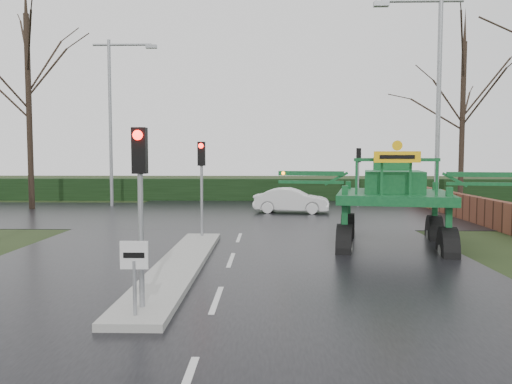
{
  "coord_description": "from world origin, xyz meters",
  "views": [
    {
      "loc": [
        1.07,
        -10.16,
        2.98
      ],
      "look_at": [
        0.73,
        3.84,
        2.0
      ],
      "focal_mm": 35.0,
      "sensor_mm": 36.0,
      "label": 1
    }
  ],
  "objects_px": {
    "traffic_signal_near": "(140,178)",
    "street_light_left_far": "(115,107)",
    "traffic_signal_far": "(358,164)",
    "street_light_right": "(432,88)",
    "white_sedan": "(291,213)",
    "traffic_signal_mid": "(202,168)",
    "crop_sprayer": "(345,186)",
    "keep_left_sign": "(134,266)"
  },
  "relations": [
    {
      "from": "traffic_signal_mid",
      "to": "crop_sprayer",
      "type": "xyz_separation_m",
      "value": [
        4.84,
        -1.66,
        -0.53
      ]
    },
    {
      "from": "street_light_right",
      "to": "crop_sprayer",
      "type": "xyz_separation_m",
      "value": [
        -4.66,
        -6.17,
        -3.93
      ]
    },
    {
      "from": "traffic_signal_near",
      "to": "white_sedan",
      "type": "height_order",
      "value": "traffic_signal_near"
    },
    {
      "from": "keep_left_sign",
      "to": "traffic_signal_far",
      "type": "height_order",
      "value": "traffic_signal_far"
    },
    {
      "from": "keep_left_sign",
      "to": "white_sedan",
      "type": "distance_m",
      "value": 18.29
    },
    {
      "from": "street_light_right",
      "to": "street_light_left_far",
      "type": "distance_m",
      "value": 18.24
    },
    {
      "from": "traffic_signal_near",
      "to": "traffic_signal_mid",
      "type": "distance_m",
      "value": 8.5
    },
    {
      "from": "keep_left_sign",
      "to": "traffic_signal_near",
      "type": "distance_m",
      "value": 1.61
    },
    {
      "from": "traffic_signal_mid",
      "to": "traffic_signal_near",
      "type": "bearing_deg",
      "value": -90.0
    },
    {
      "from": "traffic_signal_mid",
      "to": "crop_sprayer",
      "type": "distance_m",
      "value": 5.14
    },
    {
      "from": "traffic_signal_near",
      "to": "crop_sprayer",
      "type": "relative_size",
      "value": 0.46
    },
    {
      "from": "traffic_signal_mid",
      "to": "street_light_right",
      "type": "relative_size",
      "value": 0.35
    },
    {
      "from": "crop_sprayer",
      "to": "traffic_signal_far",
      "type": "bearing_deg",
      "value": 89.18
    },
    {
      "from": "keep_left_sign",
      "to": "street_light_right",
      "type": "relative_size",
      "value": 0.14
    },
    {
      "from": "street_light_left_far",
      "to": "white_sedan",
      "type": "distance_m",
      "value": 12.62
    },
    {
      "from": "traffic_signal_near",
      "to": "crop_sprayer",
      "type": "bearing_deg",
      "value": 54.71
    },
    {
      "from": "keep_left_sign",
      "to": "street_light_right",
      "type": "bearing_deg",
      "value": 54.88
    },
    {
      "from": "traffic_signal_near",
      "to": "white_sedan",
      "type": "relative_size",
      "value": 0.88
    },
    {
      "from": "traffic_signal_far",
      "to": "street_light_right",
      "type": "bearing_deg",
      "value": 101.95
    },
    {
      "from": "crop_sprayer",
      "to": "white_sedan",
      "type": "bearing_deg",
      "value": 107.59
    },
    {
      "from": "street_light_right",
      "to": "white_sedan",
      "type": "height_order",
      "value": "street_light_right"
    },
    {
      "from": "traffic_signal_mid",
      "to": "street_light_right",
      "type": "distance_m",
      "value": 11.05
    },
    {
      "from": "traffic_signal_mid",
      "to": "crop_sprayer",
      "type": "height_order",
      "value": "crop_sprayer"
    },
    {
      "from": "keep_left_sign",
      "to": "crop_sprayer",
      "type": "relative_size",
      "value": 0.18
    },
    {
      "from": "street_light_left_far",
      "to": "crop_sprayer",
      "type": "bearing_deg",
      "value": -50.38
    },
    {
      "from": "traffic_signal_near",
      "to": "traffic_signal_far",
      "type": "relative_size",
      "value": 1.0
    },
    {
      "from": "crop_sprayer",
      "to": "white_sedan",
      "type": "xyz_separation_m",
      "value": [
        -1.23,
        10.57,
        -2.06
      ]
    },
    {
      "from": "traffic_signal_near",
      "to": "street_light_left_far",
      "type": "xyz_separation_m",
      "value": [
        -6.89,
        21.01,
        3.4
      ]
    },
    {
      "from": "traffic_signal_far",
      "to": "street_light_right",
      "type": "relative_size",
      "value": 0.35
    },
    {
      "from": "street_light_right",
      "to": "white_sedan",
      "type": "xyz_separation_m",
      "value": [
        -5.88,
        4.4,
        -5.99
      ]
    },
    {
      "from": "traffic_signal_far",
      "to": "white_sedan",
      "type": "height_order",
      "value": "traffic_signal_far"
    },
    {
      "from": "traffic_signal_mid",
      "to": "traffic_signal_far",
      "type": "bearing_deg",
      "value": 58.07
    },
    {
      "from": "traffic_signal_mid",
      "to": "white_sedan",
      "type": "height_order",
      "value": "traffic_signal_mid"
    },
    {
      "from": "keep_left_sign",
      "to": "traffic_signal_far",
      "type": "relative_size",
      "value": 0.38
    },
    {
      "from": "traffic_signal_near",
      "to": "street_light_left_far",
      "type": "height_order",
      "value": "street_light_left_far"
    },
    {
      "from": "keep_left_sign",
      "to": "traffic_signal_near",
      "type": "bearing_deg",
      "value": 90.0
    },
    {
      "from": "traffic_signal_mid",
      "to": "traffic_signal_far",
      "type": "height_order",
      "value": "same"
    },
    {
      "from": "traffic_signal_near",
      "to": "traffic_signal_mid",
      "type": "relative_size",
      "value": 1.0
    },
    {
      "from": "traffic_signal_far",
      "to": "white_sedan",
      "type": "bearing_deg",
      "value": 40.73
    },
    {
      "from": "white_sedan",
      "to": "traffic_signal_far",
      "type": "bearing_deg",
      "value": -41.17
    },
    {
      "from": "traffic_signal_mid",
      "to": "street_light_left_far",
      "type": "distance_m",
      "value": 14.68
    },
    {
      "from": "traffic_signal_far",
      "to": "keep_left_sign",
      "type": "bearing_deg",
      "value": 70.07
    }
  ]
}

